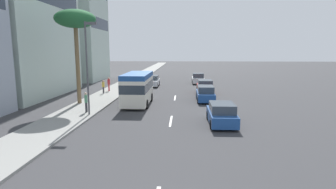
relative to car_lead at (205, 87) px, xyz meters
The scene contains 15 objects.
ground_plane 5.11m from the car_lead, 46.25° to the left, with size 198.00×198.00×0.00m, color #38383A.
sidewalk_right 12.32m from the car_lead, 73.51° to the left, with size 162.00×3.63×0.15m, color gray.
lane_stripe_mid 14.49m from the car_lead, 165.40° to the left, with size 3.20×0.16×0.01m, color silver.
lane_stripe_far 5.35m from the car_lead, 136.41° to the left, with size 3.20×0.16×0.01m, color silver.
car_lead is the anchor object (origin of this frame).
car_second 14.67m from the car_lead, behind, with size 4.28×1.90×1.58m.
car_third 9.59m from the car_lead, 49.84° to the left, with size 4.34×1.89×1.62m.
car_fourth 10.06m from the car_lead, ahead, with size 4.05×1.93×1.69m.
minibus_fifth 10.67m from the car_lead, 137.36° to the left, with size 6.41×2.44×3.12m.
car_sixth 5.47m from the car_lead, behind, with size 4.52×1.83×1.63m.
pedestrian_near_lamp 16.23m from the car_lead, 137.77° to the left, with size 0.37×0.29×1.68m.
pedestrian_mid_block 12.58m from the car_lead, 98.89° to the left, with size 0.33×0.23×1.60m.
pedestrian_by_tree 12.33m from the car_lead, 89.42° to the left, with size 0.30×0.36×1.76m.
palm_tree 16.99m from the car_lead, 121.94° to the left, with size 3.84×3.84×9.00m.
street_lamp 16.91m from the car_lead, 141.37° to the left, with size 0.24×0.97×7.38m.
Camera 1 is at (-5.92, -0.91, 5.30)m, focal length 28.83 mm.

